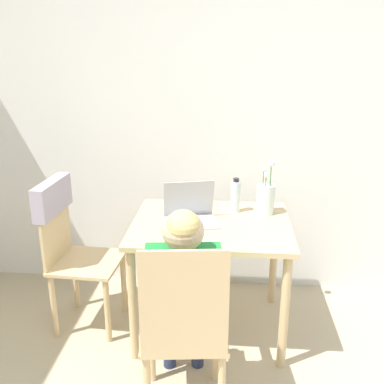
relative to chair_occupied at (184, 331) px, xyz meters
The scene contains 8 objects.
wall_back 1.56m from the chair_occupied, 79.52° to the left, with size 6.40×0.05×2.50m.
dining_table 0.75m from the chair_occupied, 83.03° to the left, with size 0.94×0.77×0.72m.
chair_occupied is the anchor object (origin of this frame).
chair_spare 1.09m from the chair_occupied, 138.15° to the left, with size 0.45×0.42×0.96m.
person_seated 0.22m from the chair_occupied, 96.58° to the left, with size 0.40×0.46×1.06m.
laptop 0.80m from the chair_occupied, 92.87° to the left, with size 0.35×0.31×0.24m.
flower_vase 1.06m from the chair_occupied, 65.40° to the left, with size 0.11×0.11×0.35m.
water_bottle 1.01m from the chair_occupied, 75.93° to the left, with size 0.06×0.06×0.22m.
Camera 1 is at (-0.06, -0.85, 1.75)m, focal length 42.00 mm.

